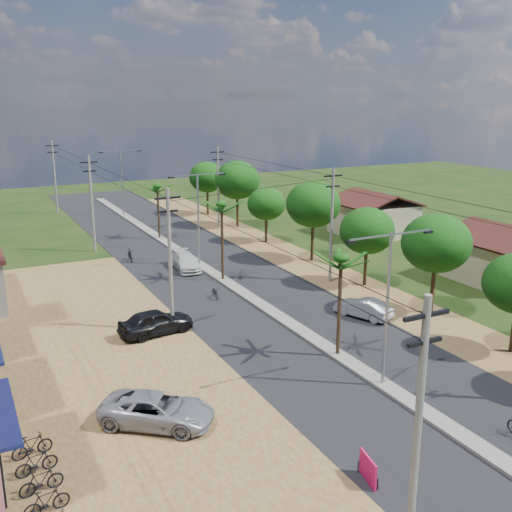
{
  "coord_description": "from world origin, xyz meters",
  "views": [
    {
      "loc": [
        -18.28,
        -21.73,
        14.29
      ],
      "look_at": [
        0.77,
        15.68,
        3.0
      ],
      "focal_mm": 42.0,
      "sensor_mm": 36.0,
      "label": 1
    }
  ],
  "objects_px": {
    "car_white_far": "(186,262)",
    "parked_scooter_row": "(44,491)",
    "car_silver_mid": "(363,309)",
    "car_parked_dark": "(156,322)",
    "car_parked_silver": "(157,411)",
    "roadside_sign": "(368,470)"
  },
  "relations": [
    {
      "from": "car_silver_mid",
      "to": "car_parked_silver",
      "type": "bearing_deg",
      "value": 0.98
    },
    {
      "from": "car_silver_mid",
      "to": "roadside_sign",
      "type": "height_order",
      "value": "car_silver_mid"
    },
    {
      "from": "car_parked_silver",
      "to": "roadside_sign",
      "type": "xyz_separation_m",
      "value": [
        5.84,
        -7.6,
        -0.16
      ]
    },
    {
      "from": "car_white_far",
      "to": "parked_scooter_row",
      "type": "relative_size",
      "value": 0.64
    },
    {
      "from": "car_parked_dark",
      "to": "car_white_far",
      "type": "bearing_deg",
      "value": -35.35
    },
    {
      "from": "car_parked_silver",
      "to": "roadside_sign",
      "type": "relative_size",
      "value": 3.88
    },
    {
      "from": "parked_scooter_row",
      "to": "car_parked_dark",
      "type": "bearing_deg",
      "value": 57.68
    },
    {
      "from": "car_parked_dark",
      "to": "parked_scooter_row",
      "type": "bearing_deg",
      "value": 140.23
    },
    {
      "from": "car_silver_mid",
      "to": "roadside_sign",
      "type": "bearing_deg",
      "value": 32.39
    },
    {
      "from": "car_white_far",
      "to": "car_parked_dark",
      "type": "bearing_deg",
      "value": -112.36
    },
    {
      "from": "car_silver_mid",
      "to": "car_white_far",
      "type": "height_order",
      "value": "car_white_far"
    },
    {
      "from": "car_silver_mid",
      "to": "parked_scooter_row",
      "type": "xyz_separation_m",
      "value": [
        -21.66,
        -9.99,
        -0.14
      ]
    },
    {
      "from": "car_silver_mid",
      "to": "car_white_far",
      "type": "bearing_deg",
      "value": -89.25
    },
    {
      "from": "car_silver_mid",
      "to": "parked_scooter_row",
      "type": "relative_size",
      "value": 0.54
    },
    {
      "from": "roadside_sign",
      "to": "car_white_far",
      "type": "bearing_deg",
      "value": 93.59
    },
    {
      "from": "car_silver_mid",
      "to": "parked_scooter_row",
      "type": "distance_m",
      "value": 23.86
    },
    {
      "from": "car_parked_silver",
      "to": "parked_scooter_row",
      "type": "xyz_separation_m",
      "value": [
        -5.32,
        -3.28,
        -0.21
      ]
    },
    {
      "from": "car_silver_mid",
      "to": "car_parked_silver",
      "type": "height_order",
      "value": "car_parked_silver"
    },
    {
      "from": "car_parked_silver",
      "to": "car_white_far",
      "type": "bearing_deg",
      "value": 14.42
    },
    {
      "from": "car_parked_dark",
      "to": "parked_scooter_row",
      "type": "xyz_separation_m",
      "value": [
        -8.53,
        -13.48,
        -0.29
      ]
    },
    {
      "from": "car_white_far",
      "to": "car_parked_silver",
      "type": "xyz_separation_m",
      "value": [
        -9.84,
        -22.73,
        0.04
      ]
    },
    {
      "from": "car_white_far",
      "to": "roadside_sign",
      "type": "relative_size",
      "value": 3.53
    }
  ]
}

